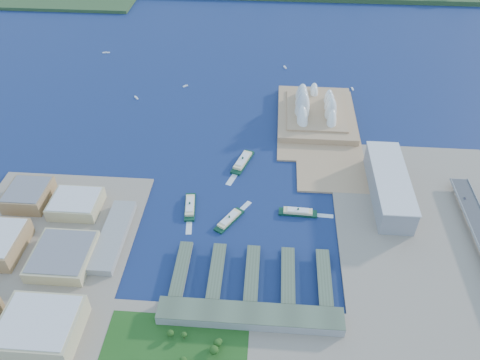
# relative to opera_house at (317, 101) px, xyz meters

# --- Properties ---
(ground) EXTENTS (3000.00, 3000.00, 0.00)m
(ground) POSITION_rel_opera_house_xyz_m (-105.00, -280.00, -32.00)
(ground) COLOR #0F1E4A
(ground) RESTS_ON ground
(west_land) EXTENTS (220.00, 390.00, 3.00)m
(west_land) POSITION_rel_opera_house_xyz_m (-355.00, -385.00, -30.50)
(west_land) COLOR gray
(west_land) RESTS_ON ground
(east_land) EXTENTS (240.00, 500.00, 3.00)m
(east_land) POSITION_rel_opera_house_xyz_m (135.00, -330.00, -30.50)
(east_land) COLOR gray
(east_land) RESTS_ON ground
(peninsula) EXTENTS (135.00, 220.00, 3.00)m
(peninsula) POSITION_rel_opera_house_xyz_m (2.50, -20.00, -30.50)
(peninsula) COLOR tan
(peninsula) RESTS_ON ground
(opera_house) EXTENTS (134.00, 180.00, 58.00)m
(opera_house) POSITION_rel_opera_house_xyz_m (0.00, 0.00, 0.00)
(opera_house) COLOR white
(opera_house) RESTS_ON peninsula
(toaster_building) EXTENTS (45.00, 155.00, 35.00)m
(toaster_building) POSITION_rel_opera_house_xyz_m (90.00, -200.00, -11.50)
(toaster_building) COLOR gray
(toaster_building) RESTS_ON east_land
(west_buildings) EXTENTS (200.00, 280.00, 27.00)m
(west_buildings) POSITION_rel_opera_house_xyz_m (-355.00, -350.00, -15.50)
(west_buildings) COLOR #97754B
(west_buildings) RESTS_ON west_land
(ferry_wharves) EXTENTS (184.00, 90.00, 9.30)m
(ferry_wharves) POSITION_rel_opera_house_xyz_m (-91.00, -355.00, -27.35)
(ferry_wharves) COLOR #465440
(ferry_wharves) RESTS_ON ground
(terminal_building) EXTENTS (200.00, 28.00, 12.00)m
(terminal_building) POSITION_rel_opera_house_xyz_m (-90.00, -415.00, -23.00)
(terminal_building) COLOR gray
(terminal_building) RESTS_ON south_land
(park) EXTENTS (150.00, 110.00, 16.00)m
(park) POSITION_rel_opera_house_xyz_m (-165.00, -470.00, -21.00)
(park) COLOR #194714
(park) RESTS_ON south_land
(ferry_a) EXTENTS (19.84, 55.23, 10.21)m
(ferry_a) POSITION_rel_opera_house_xyz_m (-182.63, -243.67, -26.89)
(ferry_a) COLOR #0C331F
(ferry_a) RESTS_ON ground
(ferry_b) EXTENTS (33.75, 62.44, 11.47)m
(ferry_b) POSITION_rel_opera_house_xyz_m (-117.51, -138.86, -26.26)
(ferry_b) COLOR #0C331F
(ferry_b) RESTS_ON ground
(ferry_c) EXTENTS (38.30, 50.55, 9.72)m
(ferry_c) POSITION_rel_opera_house_xyz_m (-126.42, -265.37, -27.14)
(ferry_c) COLOR #0C331F
(ferry_c) RESTS_ON ground
(ferry_d) EXTENTS (52.32, 15.24, 9.80)m
(ferry_d) POSITION_rel_opera_house_xyz_m (-35.10, -243.86, -27.10)
(ferry_d) COLOR #0C331F
(ferry_d) RESTS_ON ground
(boat_a) EXTENTS (10.51, 12.26, 2.50)m
(boat_a) POSITION_rel_opera_house_xyz_m (-328.37, 41.41, -30.75)
(boat_a) COLOR white
(boat_a) RESTS_ON ground
(boat_b) EXTENTS (10.18, 8.70, 2.70)m
(boat_b) POSITION_rel_opera_house_xyz_m (-244.67, 91.74, -30.65)
(boat_b) COLOR white
(boat_b) RESTS_ON ground
(boat_c) EXTENTS (4.33, 11.51, 2.53)m
(boat_c) POSITION_rel_opera_house_xyz_m (75.73, 104.56, -30.73)
(boat_c) COLOR white
(boat_c) RESTS_ON ground
(boat_d) EXTENTS (15.35, 5.42, 2.54)m
(boat_d) POSITION_rel_opera_house_xyz_m (-440.83, 224.96, -30.73)
(boat_d) COLOR white
(boat_d) RESTS_ON ground
(boat_e) EXTENTS (7.57, 11.71, 2.75)m
(boat_e) POSITION_rel_opera_house_xyz_m (-53.09, 184.83, -30.63)
(boat_e) COLOR white
(boat_e) RESTS_ON ground
(car_c) EXTENTS (1.88, 4.63, 1.34)m
(car_c) POSITION_rel_opera_house_xyz_m (191.00, -212.60, -16.48)
(car_c) COLOR slate
(car_c) RESTS_ON expressway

